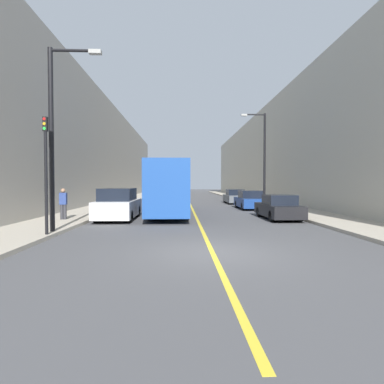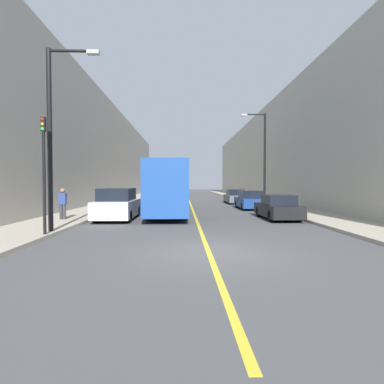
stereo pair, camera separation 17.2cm
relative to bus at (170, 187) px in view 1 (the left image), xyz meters
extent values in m
plane|color=#474749|center=(1.71, -12.10, -1.85)|extent=(200.00, 200.00, 0.00)
cube|color=#A89E8C|center=(-5.89, 17.90, -1.77)|extent=(3.23, 72.00, 0.15)
cube|color=#A89E8C|center=(9.30, 17.90, -1.77)|extent=(3.23, 72.00, 0.15)
cube|color=gray|center=(-9.50, 17.90, 4.06)|extent=(4.00, 72.00, 11.80)
cube|color=#B7B2A3|center=(12.92, 17.90, 3.92)|extent=(4.00, 72.00, 11.52)
cube|color=gold|center=(1.71, 17.90, -1.84)|extent=(0.16, 72.00, 0.01)
cube|color=#1E4793|center=(0.00, 0.01, 0.03)|extent=(2.46, 12.25, 3.12)
cube|color=black|center=(0.00, -6.09, 0.58)|extent=(2.09, 0.04, 1.40)
cylinder|color=black|center=(-0.96, -3.79, -1.32)|extent=(0.54, 1.06, 1.06)
cylinder|color=black|center=(0.96, -3.79, -1.32)|extent=(0.54, 1.06, 1.06)
cylinder|color=black|center=(-0.96, 3.81, -1.32)|extent=(0.54, 1.06, 1.06)
cylinder|color=black|center=(0.96, 3.81, -1.32)|extent=(0.54, 1.06, 1.06)
cube|color=silver|center=(-2.94, -3.48, -1.17)|extent=(2.04, 4.78, 0.94)
cube|color=black|center=(-2.94, -3.72, -0.35)|extent=(1.80, 2.63, 0.71)
cube|color=black|center=(-2.94, -5.84, -1.01)|extent=(1.74, 0.04, 0.42)
cylinder|color=black|center=(-3.73, -4.96, -1.51)|extent=(0.45, 0.68, 0.68)
cylinder|color=black|center=(-2.14, -4.96, -1.51)|extent=(0.45, 0.68, 0.68)
cylinder|color=black|center=(-3.73, -2.00, -1.51)|extent=(0.45, 0.68, 0.68)
cylinder|color=black|center=(-2.14, -2.00, -1.51)|extent=(0.45, 0.68, 0.68)
cube|color=black|center=(6.59, -3.58, -1.31)|extent=(1.81, 4.33, 0.69)
cube|color=black|center=(6.59, -3.80, -0.67)|extent=(1.59, 1.95, 0.59)
cube|color=black|center=(6.59, -5.72, -1.19)|extent=(1.54, 0.04, 0.31)
cylinder|color=black|center=(5.88, -4.92, -1.54)|extent=(0.40, 0.62, 0.62)
cylinder|color=black|center=(7.29, -4.92, -1.54)|extent=(0.40, 0.62, 0.62)
cylinder|color=black|center=(5.88, -2.24, -1.54)|extent=(0.40, 0.62, 0.62)
cylinder|color=black|center=(7.29, -2.24, -1.54)|extent=(0.40, 0.62, 0.62)
cube|color=navy|center=(6.49, 3.51, -1.29)|extent=(1.86, 4.34, 0.73)
cube|color=black|center=(6.49, 3.29, -0.62)|extent=(1.64, 1.95, 0.62)
cube|color=black|center=(6.49, 1.37, -1.16)|extent=(1.58, 0.04, 0.33)
cylinder|color=black|center=(5.76, 2.16, -1.54)|extent=(0.41, 0.62, 0.62)
cylinder|color=black|center=(7.22, 2.16, -1.54)|extent=(0.41, 0.62, 0.62)
cylinder|color=black|center=(5.76, 4.85, -1.54)|extent=(0.41, 0.62, 0.62)
cylinder|color=black|center=(7.22, 4.85, -1.54)|extent=(0.41, 0.62, 0.62)
cube|color=#51565B|center=(6.49, 10.40, -1.30)|extent=(1.90, 4.62, 0.71)
cube|color=black|center=(6.49, 10.17, -0.64)|extent=(1.67, 2.08, 0.61)
cube|color=black|center=(6.49, 8.12, -1.18)|extent=(1.61, 0.04, 0.32)
cylinder|color=black|center=(5.75, 8.96, -1.54)|extent=(0.42, 0.62, 0.62)
cylinder|color=black|center=(7.23, 8.96, -1.54)|extent=(0.42, 0.62, 0.62)
cylinder|color=black|center=(5.75, 11.83, -1.54)|extent=(0.42, 0.62, 0.62)
cylinder|color=black|center=(7.23, 11.83, -1.54)|extent=(0.42, 0.62, 0.62)
cylinder|color=black|center=(-4.57, -8.77, 2.06)|extent=(0.20, 0.20, 7.50)
cylinder|color=black|center=(-3.66, -8.77, 5.71)|extent=(1.81, 0.12, 0.12)
cube|color=#999993|center=(-2.76, -8.77, 5.66)|extent=(0.50, 0.24, 0.16)
cylinder|color=black|center=(7.99, 4.35, 2.31)|extent=(0.20, 0.20, 8.00)
cylinder|color=black|center=(7.08, 4.35, 6.21)|extent=(1.81, 0.12, 0.12)
cube|color=#999993|center=(6.18, 4.35, 6.16)|extent=(0.50, 0.24, 0.16)
cylinder|color=black|center=(-4.47, -9.53, 0.30)|extent=(0.12, 0.12, 3.99)
cube|color=black|center=(-4.47, -9.53, 2.57)|extent=(0.16, 0.16, 0.55)
cylinder|color=#B21919|center=(-4.47, -9.62, 2.75)|extent=(0.11, 0.02, 0.11)
cylinder|color=gold|center=(-4.47, -9.62, 2.57)|extent=(0.11, 0.02, 0.11)
cylinder|color=#26E53F|center=(-4.47, -9.62, 2.39)|extent=(0.11, 0.02, 0.11)
cylinder|color=#2D2D33|center=(-5.81, -4.63, -1.28)|extent=(0.17, 0.17, 0.82)
cylinder|color=#2D2D33|center=(-5.64, -4.63, -1.28)|extent=(0.17, 0.17, 0.82)
cube|color=navy|center=(-5.72, -4.63, -0.55)|extent=(0.38, 0.21, 0.65)
sphere|color=#8C664C|center=(-5.72, -4.63, -0.10)|extent=(0.24, 0.24, 0.24)
camera|label=1|loc=(0.73, -21.30, 0.29)|focal=28.00mm
camera|label=2|loc=(0.90, -21.31, 0.29)|focal=28.00mm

